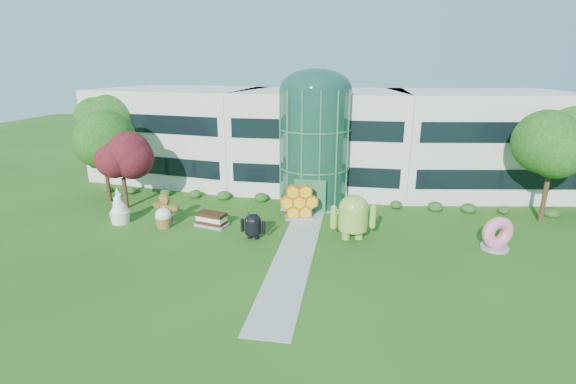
% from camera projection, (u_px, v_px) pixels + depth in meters
% --- Properties ---
extents(ground, '(140.00, 140.00, 0.00)m').
position_uv_depth(ground, '(293.00, 261.00, 25.99)').
color(ground, '#215114').
rests_on(ground, ground).
extents(building, '(46.00, 15.00, 9.30)m').
position_uv_depth(building, '(321.00, 138.00, 41.59)').
color(building, beige).
rests_on(building, ground).
extents(atrium, '(6.00, 6.00, 9.80)m').
position_uv_depth(atrium, '(315.00, 147.00, 35.86)').
color(atrium, '#194738').
rests_on(atrium, ground).
extents(walkway, '(2.40, 20.00, 0.04)m').
position_uv_depth(walkway, '(297.00, 247.00, 27.87)').
color(walkway, '#9E9E93').
rests_on(walkway, ground).
extents(tree_red, '(4.00, 4.00, 6.00)m').
position_uv_depth(tree_red, '(123.00, 174.00, 34.65)').
color(tree_red, '#3F0C14').
rests_on(tree_red, ground).
extents(trees_backdrop, '(52.00, 8.00, 8.40)m').
position_uv_depth(trees_backdrop, '(316.00, 153.00, 37.01)').
color(trees_backdrop, '#0F3F10').
rests_on(trees_backdrop, ground).
extents(android_green, '(3.69, 2.85, 3.74)m').
position_uv_depth(android_green, '(353.00, 214.00, 28.71)').
color(android_green, '#81B138').
rests_on(android_green, ground).
extents(android_black, '(2.03, 1.47, 2.16)m').
position_uv_depth(android_black, '(253.00, 224.00, 28.96)').
color(android_black, black).
rests_on(android_black, ground).
extents(donut, '(2.46, 1.85, 2.31)m').
position_uv_depth(donut, '(497.00, 233.00, 27.31)').
color(donut, '#D3506A').
rests_on(donut, ground).
extents(gingerbread, '(2.79, 1.68, 2.41)m').
position_uv_depth(gingerbread, '(165.00, 208.00, 31.75)').
color(gingerbread, brown).
rests_on(gingerbread, ground).
extents(ice_cream_sandwich, '(2.64, 1.77, 1.08)m').
position_uv_depth(ice_cream_sandwich, '(212.00, 219.00, 31.39)').
color(ice_cream_sandwich, black).
rests_on(ice_cream_sandwich, ground).
extents(honeycomb, '(3.39, 1.98, 2.52)m').
position_uv_depth(honeycomb, '(299.00, 203.00, 32.74)').
color(honeycomb, yellow).
rests_on(honeycomb, ground).
extents(froyo, '(1.73, 1.73, 2.76)m').
position_uv_depth(froyo, '(119.00, 206.00, 31.80)').
color(froyo, white).
rests_on(froyo, ground).
extents(cupcake, '(1.70, 1.70, 1.55)m').
position_uv_depth(cupcake, '(163.00, 218.00, 31.10)').
color(cupcake, white).
rests_on(cupcake, ground).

